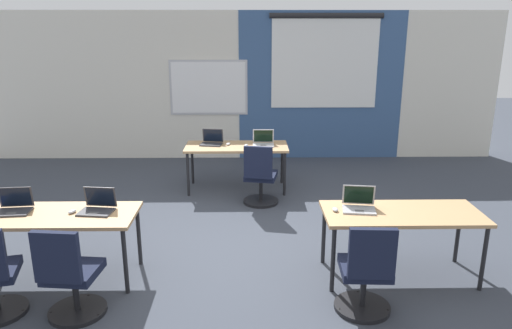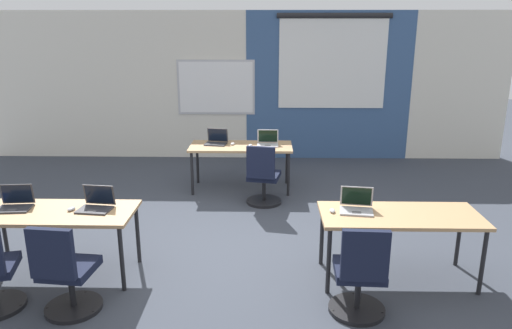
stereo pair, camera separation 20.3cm
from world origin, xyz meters
name	(u,v)px [view 2 (the right image)]	position (x,y,z in m)	size (l,w,h in m)	color
ground_plane	(232,250)	(0.00, 0.00, 0.00)	(24.00, 24.00, 0.00)	#383D47
back_wall_assembly	(248,86)	(0.05, 4.20, 1.41)	(10.00, 0.27, 2.80)	silver
desk_near_left	(56,216)	(-1.75, -0.60, 0.66)	(1.60, 0.70, 0.72)	tan
desk_near_right	(400,219)	(1.75, -0.60, 0.66)	(1.60, 0.70, 0.72)	tan
desk_far_center	(241,149)	(0.00, 2.20, 0.66)	(1.60, 0.70, 0.72)	tan
laptop_near_right_inner	(356,206)	(1.32, -0.52, 0.77)	(0.36, 0.32, 0.24)	#9E9EA3
mouse_near_right_inner	(332,211)	(1.07, -0.57, 0.74)	(0.06, 0.10, 0.03)	#B2B2B7
chair_near_right_inner	(360,278)	(1.24, -1.28, 0.38)	(0.52, 0.55, 0.92)	black
laptop_far_left	(216,141)	(-0.39, 2.29, 0.77)	(0.37, 0.32, 0.24)	#333338
mouse_far_left	(233,144)	(-0.13, 2.24, 0.74)	(0.09, 0.11, 0.03)	silver
laptop_near_left_end	(15,204)	(-2.19, -0.53, 0.77)	(0.35, 0.30, 0.24)	#333338
laptop_near_left_inner	(96,204)	(-1.35, -0.54, 0.77)	(0.36, 0.31, 0.24)	#333338
mouse_near_left_inner	(71,209)	(-1.59, -0.58, 0.74)	(0.09, 0.11, 0.03)	#B2B2B7
chair_near_left_inner	(66,277)	(-1.39, -1.31, 0.38)	(0.52, 0.56, 0.92)	black
laptop_far_right	(268,142)	(0.42, 2.23, 0.77)	(0.33, 0.28, 0.24)	silver
mouse_far_right	(250,145)	(0.15, 2.15, 0.74)	(0.08, 0.11, 0.03)	silver
chair_far_right	(263,180)	(0.35, 1.51, 0.38)	(0.52, 0.57, 0.92)	black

